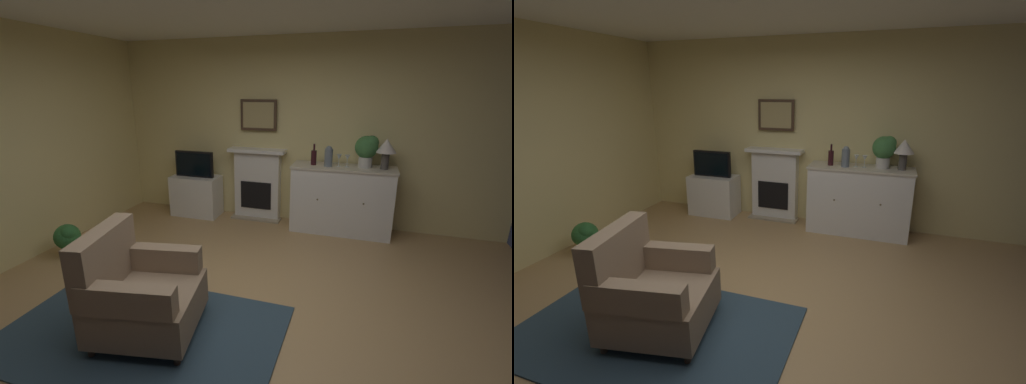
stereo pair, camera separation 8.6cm
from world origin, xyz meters
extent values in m
cube|color=tan|center=(0.00, 0.00, -0.05)|extent=(5.70, 5.28, 0.10)
cube|color=#EAD68C|center=(0.00, 2.61, 1.34)|extent=(5.70, 0.06, 2.68)
cube|color=#2D4251|center=(-0.71, -0.40, 0.01)|extent=(2.31, 1.44, 0.02)
cube|color=white|center=(-0.60, 2.49, 0.53)|extent=(0.70, 0.18, 1.05)
cube|color=tan|center=(-0.60, 2.39, 0.01)|extent=(0.77, 0.20, 0.03)
cube|color=black|center=(-0.60, 2.39, 0.39)|extent=(0.48, 0.02, 0.42)
cube|color=white|center=(-0.60, 2.46, 1.07)|extent=(0.87, 0.27, 0.05)
cube|color=#473323|center=(-0.60, 2.53, 1.59)|extent=(0.55, 0.03, 0.45)
cube|color=tan|center=(-0.60, 2.51, 1.59)|extent=(0.47, 0.01, 0.37)
cube|color=white|center=(0.69, 2.30, 0.46)|extent=(1.36, 0.45, 0.92)
cube|color=beige|center=(0.69, 2.30, 0.94)|extent=(1.39, 0.48, 0.03)
sphere|color=brown|center=(0.39, 2.07, 0.52)|extent=(0.02, 0.02, 0.02)
sphere|color=brown|center=(0.99, 2.07, 0.52)|extent=(0.02, 0.02, 0.02)
cylinder|color=#4C4742|center=(1.20, 2.30, 1.06)|extent=(0.10, 0.10, 0.22)
cone|color=silver|center=(1.20, 2.30, 1.26)|extent=(0.26, 0.26, 0.18)
cylinder|color=#331419|center=(0.28, 2.29, 1.05)|extent=(0.08, 0.08, 0.20)
cylinder|color=#331419|center=(0.28, 2.29, 1.20)|extent=(0.03, 0.03, 0.09)
cylinder|color=silver|center=(0.62, 2.30, 0.95)|extent=(0.06, 0.06, 0.00)
cylinder|color=silver|center=(0.62, 2.30, 1.00)|extent=(0.01, 0.01, 0.09)
cone|color=silver|center=(0.62, 2.30, 1.08)|extent=(0.07, 0.07, 0.07)
cylinder|color=silver|center=(0.73, 2.29, 0.95)|extent=(0.06, 0.06, 0.00)
cylinder|color=silver|center=(0.73, 2.29, 1.00)|extent=(0.01, 0.01, 0.09)
cone|color=silver|center=(0.73, 2.29, 1.08)|extent=(0.07, 0.07, 0.07)
cylinder|color=slate|center=(0.48, 2.25, 1.07)|extent=(0.11, 0.11, 0.24)
sphere|color=slate|center=(0.48, 2.25, 1.19)|extent=(0.08, 0.08, 0.08)
cube|color=white|center=(-1.57, 2.32, 0.32)|extent=(0.75, 0.42, 0.64)
cube|color=black|center=(-1.57, 2.30, 0.84)|extent=(0.62, 0.06, 0.40)
cube|color=black|center=(-1.57, 2.27, 0.84)|extent=(0.57, 0.01, 0.35)
cylinder|color=silver|center=(-2.37, 0.51, 0.07)|extent=(0.18, 0.18, 0.14)
sphere|color=#2D6B33|center=(-2.37, 0.51, 0.27)|extent=(0.30, 0.30, 0.30)
sphere|color=#2D6B33|center=(-2.31, 0.48, 0.34)|extent=(0.18, 0.18, 0.18)
cylinder|color=beige|center=(0.96, 2.35, 1.02)|extent=(0.18, 0.18, 0.14)
sphere|color=#3D753D|center=(0.96, 2.35, 1.22)|extent=(0.30, 0.30, 0.30)
sphere|color=#3D753D|center=(1.02, 2.32, 1.29)|extent=(0.18, 0.18, 0.18)
cube|color=#8C7259|center=(-0.65, -0.36, 0.26)|extent=(0.93, 0.90, 0.32)
cube|color=#8C7259|center=(-0.97, -0.42, 0.67)|extent=(0.30, 0.78, 0.50)
cube|color=#8C7259|center=(-0.59, -0.67, 0.53)|extent=(0.73, 0.27, 0.22)
cube|color=#8C7259|center=(-0.71, -0.04, 0.53)|extent=(0.73, 0.27, 0.22)
cylinder|color=#473323|center=(-0.25, -0.61, 0.05)|extent=(0.05, 0.05, 0.10)
cylinder|color=#473323|center=(-0.37, 0.02, 0.05)|extent=(0.05, 0.05, 0.10)
cylinder|color=#473323|center=(-0.92, -0.73, 0.05)|extent=(0.05, 0.05, 0.10)
cylinder|color=#473323|center=(-1.04, -0.10, 0.05)|extent=(0.05, 0.05, 0.10)
camera|label=1|loc=(0.93, -2.40, 1.98)|focal=24.11mm
camera|label=2|loc=(1.01, -2.38, 1.98)|focal=24.11mm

